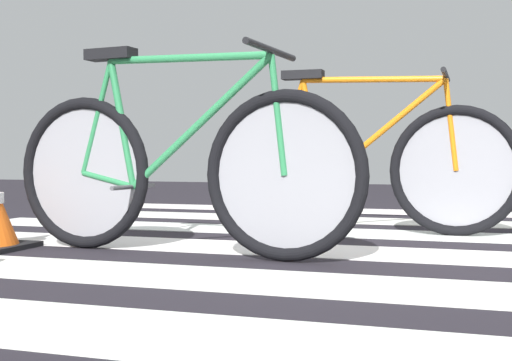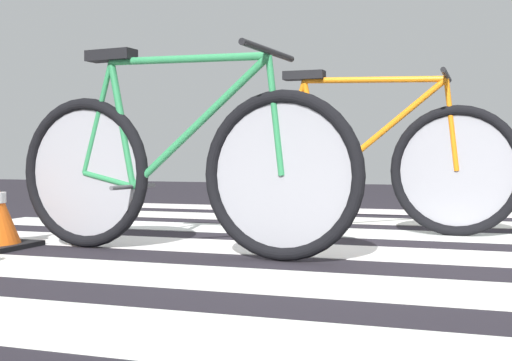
{
  "view_description": "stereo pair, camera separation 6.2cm",
  "coord_description": "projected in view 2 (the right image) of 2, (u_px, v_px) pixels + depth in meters",
  "views": [
    {
      "loc": [
        0.33,
        -3.31,
        0.46
      ],
      "look_at": [
        -0.71,
        -0.03,
        0.33
      ],
      "focal_mm": 47.42,
      "sensor_mm": 36.0,
      "label": 1
    },
    {
      "loc": [
        0.39,
        -3.31,
        0.46
      ],
      "look_at": [
        -0.71,
        -0.03,
        0.33
      ],
      "focal_mm": 47.42,
      "sensor_mm": 36.0,
      "label": 2
    }
  ],
  "objects": [
    {
      "name": "ground",
      "position": [
        396.0,
        248.0,
        3.28
      ],
      "size": [
        18.0,
        14.0,
        0.02
      ],
      "color": "black"
    },
    {
      "name": "crosswalk_markings",
      "position": [
        396.0,
        244.0,
        3.37
      ],
      "size": [
        5.4,
        4.25,
        0.0
      ],
      "color": "silver",
      "rests_on": "ground"
    },
    {
      "name": "bicycle_1_of_2",
      "position": [
        175.0,
        168.0,
        3.02
      ],
      "size": [
        1.73,
        0.52,
        0.93
      ],
      "rotation": [
        0.0,
        0.0,
        -0.1
      ],
      "color": "black",
      "rests_on": "ground"
    },
    {
      "name": "bicycle_2_of_2",
      "position": [
        363.0,
        165.0,
        3.84
      ],
      "size": [
        1.74,
        0.52,
        0.93
      ],
      "rotation": [
        0.0,
        0.0,
        -0.01
      ],
      "color": "black",
      "rests_on": "ground"
    }
  ]
}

